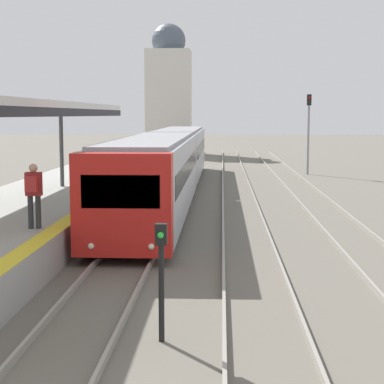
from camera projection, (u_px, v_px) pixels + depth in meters
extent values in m
cube|color=black|center=(29.00, 112.00, 14.98)|extent=(0.08, 26.88, 0.24)
cylinder|color=#47474C|center=(61.00, 148.00, 25.91)|extent=(0.16, 0.16, 3.09)
cylinder|color=#2D2D33|center=(31.00, 212.00, 16.41)|extent=(0.14, 0.14, 0.85)
cylinder|color=#2D2D33|center=(38.00, 212.00, 16.40)|extent=(0.14, 0.14, 0.85)
cube|color=maroon|center=(34.00, 184.00, 16.31)|extent=(0.40, 0.22, 0.60)
sphere|color=tan|center=(33.00, 168.00, 16.27)|extent=(0.22, 0.22, 0.22)
cube|color=#B22828|center=(31.00, 184.00, 16.11)|extent=(0.30, 0.18, 0.40)
cube|color=red|center=(123.00, 204.00, 16.37)|extent=(2.55, 0.70, 2.63)
cube|color=black|center=(120.00, 192.00, 16.00)|extent=(1.99, 0.04, 0.84)
sphere|color=#EFEACC|center=(91.00, 246.00, 16.19)|extent=(0.16, 0.16, 0.16)
sphere|color=#EFEACC|center=(151.00, 247.00, 16.12)|extent=(0.16, 0.16, 0.16)
cube|color=#A8ADB7|center=(154.00, 176.00, 23.97)|extent=(2.55, 14.64, 2.63)
cube|color=gray|center=(154.00, 139.00, 23.81)|extent=(2.24, 14.34, 0.12)
cube|color=black|center=(154.00, 168.00, 23.94)|extent=(2.57, 13.47, 0.68)
cylinder|color=black|center=(102.00, 231.00, 19.45)|extent=(0.12, 0.70, 0.70)
cylinder|color=black|center=(174.00, 232.00, 19.35)|extent=(0.12, 0.70, 0.70)
cylinder|color=black|center=(142.00, 193.00, 28.89)|extent=(0.12, 0.70, 0.70)
cylinder|color=black|center=(190.00, 193.00, 28.79)|extent=(0.12, 0.70, 0.70)
cube|color=#A8ADB7|center=(180.00, 152.00, 38.83)|extent=(2.55, 14.64, 2.63)
cube|color=gray|center=(180.00, 130.00, 38.67)|extent=(2.24, 14.34, 0.12)
cube|color=black|center=(180.00, 148.00, 38.80)|extent=(2.57, 13.47, 0.68)
cylinder|color=black|center=(154.00, 181.00, 34.31)|extent=(0.12, 0.70, 0.70)
cylinder|color=black|center=(195.00, 181.00, 34.21)|extent=(0.12, 0.70, 0.70)
cylinder|color=black|center=(169.00, 166.00, 43.75)|extent=(0.12, 0.70, 0.70)
cylinder|color=black|center=(201.00, 166.00, 43.65)|extent=(0.12, 0.70, 0.70)
cylinder|color=black|center=(161.00, 293.00, 10.90)|extent=(0.10, 0.10, 1.69)
cube|color=black|center=(161.00, 234.00, 10.78)|extent=(0.20, 0.14, 0.36)
sphere|color=green|center=(161.00, 235.00, 10.69)|extent=(0.11, 0.11, 0.11)
cylinder|color=gray|center=(308.00, 135.00, 41.40)|extent=(0.14, 0.14, 5.16)
cube|color=black|center=(309.00, 100.00, 41.13)|extent=(0.28, 0.20, 0.70)
sphere|color=red|center=(309.00, 98.00, 40.99)|extent=(0.14, 0.14, 0.14)
cube|color=silver|center=(169.00, 103.00, 62.52)|extent=(4.26, 4.26, 10.04)
sphere|color=#4C5666|center=(169.00, 41.00, 61.81)|extent=(3.27, 3.27, 3.27)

